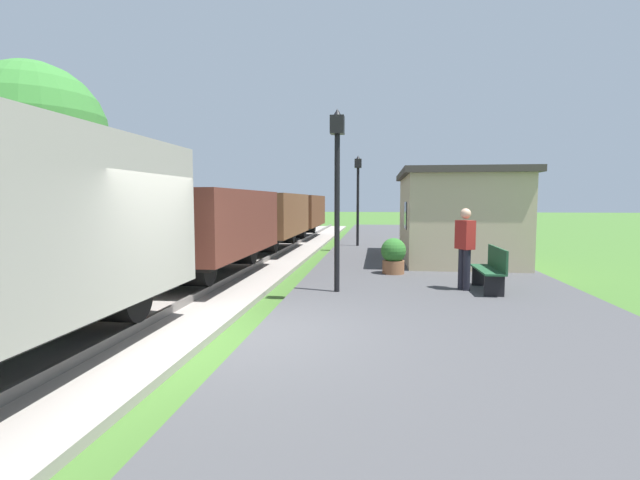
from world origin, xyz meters
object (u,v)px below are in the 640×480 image
(freight_train, at_px, (237,221))
(bench_near_hut, at_px, (491,268))
(potted_planter, at_px, (393,255))
(station_hut, at_px, (455,215))
(person_waiting, at_px, (465,246))
(tree_trackside_far, at_px, (33,134))
(lamp_post_near, at_px, (337,167))
(lamp_post_far, at_px, (358,184))

(freight_train, xyz_separation_m, bench_near_hut, (6.71, -4.16, -0.76))
(potted_planter, bearing_deg, station_hut, 58.01)
(person_waiting, bearing_deg, bench_near_hut, 145.88)
(bench_near_hut, relative_size, tree_trackside_far, 0.24)
(freight_train, bearing_deg, lamp_post_near, -52.61)
(potted_planter, bearing_deg, bench_near_hut, -46.83)
(potted_planter, bearing_deg, person_waiting, -55.04)
(potted_planter, distance_m, lamp_post_far, 7.64)
(bench_near_hut, height_order, potted_planter, potted_planter)
(tree_trackside_far, bearing_deg, person_waiting, -14.22)
(lamp_post_near, bearing_deg, lamp_post_far, 90.00)
(lamp_post_far, height_order, tree_trackside_far, tree_trackside_far)
(potted_planter, height_order, tree_trackside_far, tree_trackside_far)
(station_hut, bearing_deg, potted_planter, -121.99)
(lamp_post_far, bearing_deg, potted_planter, -80.36)
(tree_trackside_far, bearing_deg, potted_planter, -5.71)
(lamp_post_far, bearing_deg, station_hut, -50.94)
(bench_near_hut, height_order, lamp_post_near, lamp_post_near)
(bench_near_hut, relative_size, lamp_post_far, 0.41)
(station_hut, xyz_separation_m, lamp_post_near, (-3.26, -5.78, 1.15))
(potted_planter, height_order, lamp_post_near, lamp_post_near)
(person_waiting, bearing_deg, tree_trackside_far, -42.36)
(bench_near_hut, distance_m, lamp_post_near, 3.82)
(person_waiting, xyz_separation_m, tree_trackside_far, (-12.16, 3.08, 2.93))
(person_waiting, relative_size, lamp_post_near, 0.46)
(station_hut, xyz_separation_m, person_waiting, (-0.62, -5.25, -0.47))
(bench_near_hut, relative_size, person_waiting, 0.88)
(freight_train, distance_m, potted_planter, 5.27)
(lamp_post_near, bearing_deg, tree_trackside_far, 159.20)
(potted_planter, relative_size, tree_trackside_far, 0.15)
(bench_near_hut, distance_m, lamp_post_far, 10.06)
(station_hut, height_order, person_waiting, station_hut)
(lamp_post_near, relative_size, tree_trackside_far, 0.59)
(lamp_post_near, xyz_separation_m, lamp_post_far, (0.00, 9.79, 0.00))
(bench_near_hut, height_order, lamp_post_far, lamp_post_far)
(person_waiting, relative_size, lamp_post_far, 0.46)
(bench_near_hut, bearing_deg, potted_planter, 133.17)
(lamp_post_far, distance_m, tree_trackside_far, 11.43)
(bench_near_hut, bearing_deg, freight_train, 148.22)
(person_waiting, bearing_deg, potted_planter, -83.18)
(station_hut, bearing_deg, person_waiting, -96.75)
(freight_train, distance_m, station_hut, 6.90)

